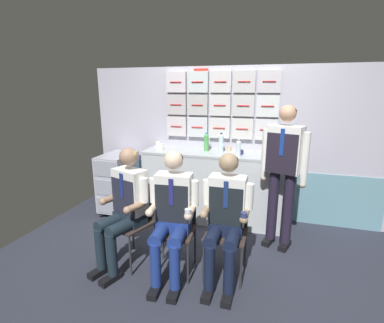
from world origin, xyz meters
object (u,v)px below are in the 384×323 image
(folding_chair_center, at_px, (176,219))
(paper_cup_tan, at_px, (158,145))
(service_trolley, at_px, (118,181))
(crew_member_center, at_px, (172,210))
(folding_chair_left, at_px, (137,213))
(water_bottle_tall, at_px, (221,143))
(crew_member_left, at_px, (124,203))
(snack_banana, at_px, (271,156))
(crew_member_standing, at_px, (283,165))
(folding_chair_right, at_px, (228,222))
(crew_member_right, at_px, (226,214))

(folding_chair_center, bearing_deg, paper_cup_tan, 120.04)
(service_trolley, xyz_separation_m, crew_member_center, (1.34, -1.24, 0.22))
(crew_member_center, bearing_deg, folding_chair_left, 158.90)
(paper_cup_tan, bearing_deg, service_trolley, -161.81)
(crew_member_center, distance_m, water_bottle_tall, 1.48)
(folding_chair_center, bearing_deg, crew_member_left, -166.02)
(service_trolley, distance_m, crew_member_center, 1.84)
(folding_chair_center, height_order, paper_cup_tan, paper_cup_tan)
(crew_member_center, bearing_deg, snack_banana, 56.13)
(crew_member_center, distance_m, paper_cup_tan, 1.66)
(folding_chair_center, distance_m, crew_member_standing, 1.36)
(crew_member_center, relative_size, folding_chair_right, 1.48)
(service_trolley, distance_m, paper_cup_tan, 0.83)
(crew_member_center, bearing_deg, water_bottle_tall, 82.13)
(folding_chair_center, xyz_separation_m, snack_banana, (0.88, 1.12, 0.48))
(folding_chair_left, relative_size, folding_chair_right, 1.00)
(crew_member_right, xyz_separation_m, crew_member_standing, (0.51, 0.83, 0.30))
(service_trolley, height_order, crew_member_center, crew_member_center)
(crew_member_center, distance_m, snack_banana, 1.58)
(folding_chair_right, bearing_deg, crew_member_right, -89.71)
(paper_cup_tan, bearing_deg, crew_member_standing, -16.44)
(service_trolley, relative_size, crew_member_left, 0.71)
(crew_member_left, relative_size, water_bottle_tall, 4.69)
(folding_chair_center, bearing_deg, crew_member_center, -84.63)
(folding_chair_left, relative_size, paper_cup_tan, 9.58)
(folding_chair_right, xyz_separation_m, snack_banana, (0.36, 1.03, 0.48))
(crew_member_left, distance_m, water_bottle_tall, 1.61)
(water_bottle_tall, distance_m, paper_cup_tan, 0.95)
(folding_chair_right, relative_size, water_bottle_tall, 3.18)
(crew_member_right, bearing_deg, folding_chair_right, 90.29)
(crew_member_left, bearing_deg, crew_member_center, -3.46)
(crew_member_standing, height_order, snack_banana, crew_member_standing)
(paper_cup_tan, height_order, snack_banana, paper_cup_tan)
(folding_chair_left, height_order, paper_cup_tan, paper_cup_tan)
(crew_member_left, xyz_separation_m, crew_member_center, (0.53, -0.03, 0.00))
(crew_member_center, xyz_separation_m, snack_banana, (0.86, 1.29, 0.31))
(folding_chair_right, distance_m, crew_member_right, 0.23)
(service_trolley, xyz_separation_m, snack_banana, (2.20, 0.04, 0.53))
(crew_member_standing, relative_size, snack_banana, 9.73)
(crew_member_center, xyz_separation_m, paper_cup_tan, (-0.75, 1.44, 0.34))
(crew_member_standing, bearing_deg, crew_member_center, -137.94)
(service_trolley, bearing_deg, water_bottle_tall, 6.28)
(folding_chair_left, height_order, folding_chair_center, same)
(folding_chair_left, bearing_deg, crew_member_left, -109.89)
(folding_chair_center, bearing_deg, snack_banana, 52.01)
(folding_chair_right, height_order, crew_member_right, crew_member_right)
(water_bottle_tall, height_order, paper_cup_tan, water_bottle_tall)
(crew_member_left, height_order, water_bottle_tall, crew_member_left)
(crew_member_center, bearing_deg, crew_member_left, 176.54)
(service_trolley, xyz_separation_m, folding_chair_left, (0.86, -1.06, 0.05))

